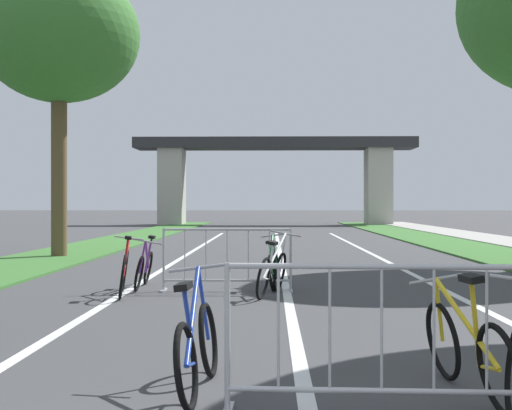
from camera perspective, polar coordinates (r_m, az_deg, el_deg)
name	(u,v)px	position (r m, az deg, el deg)	size (l,w,h in m)	color
grass_verge_left	(107,244)	(25.49, -12.10, -3.12)	(2.59, 56.59, 0.05)	#386B2D
grass_verge_right	(451,244)	(25.62, 15.70, -3.10)	(2.59, 56.59, 0.05)	#386B2D
lane_stripe_center	(281,260)	(18.05, 2.07, -4.52)	(0.14, 32.74, 0.01)	silver
lane_stripe_right_lane	(384,260)	(18.28, 10.46, -4.46)	(0.14, 32.74, 0.01)	silver
lane_stripe_left_lane	(179,260)	(18.20, -6.36, -4.48)	(0.14, 32.74, 0.01)	silver
overpass_bridge	(275,165)	(48.46, 1.54, 3.26)	(19.37, 2.95, 6.00)	#2D2D30
tree_left_cypress_far	(59,36)	(20.09, -15.83, 13.20)	(4.35, 4.35, 7.90)	brown
crowd_barrier_nearest	(382,342)	(4.91, 10.25, -10.95)	(2.19, 0.52, 1.05)	#ADADB2
crowd_barrier_second	(227,260)	(11.63, -2.38, -4.54)	(2.18, 0.47, 1.05)	#ADADB2
bicycle_blue_1	(198,346)	(5.50, -4.81, -11.47)	(0.50, 1.61, 0.97)	black
bicycle_white_2	(272,272)	(11.08, 1.35, -5.52)	(0.76, 1.72, 1.02)	black
bicycle_green_3	(274,268)	(12.09, 1.47, -5.18)	(0.42, 1.60, 0.93)	black
bicycle_yellow_4	(468,349)	(5.57, 16.95, -11.20)	(0.54, 1.68, 0.96)	black
bicycle_purple_5	(144,268)	(12.22, -9.13, -5.10)	(0.55, 1.65, 0.90)	black
bicycle_red_6	(124,271)	(11.30, -10.74, -5.35)	(0.48, 1.70, 0.96)	black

